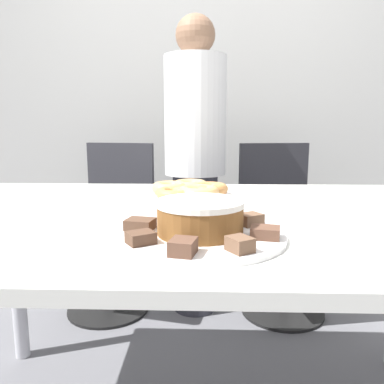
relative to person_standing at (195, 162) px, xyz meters
name	(u,v)px	position (x,y,z in m)	size (l,w,h in m)	color
wall_back	(205,81)	(0.05, 0.69, 0.49)	(8.00, 0.05, 2.60)	beige
table	(206,239)	(0.05, -0.93, -0.13)	(1.71, 1.03, 0.76)	silver
person_standing	(195,162)	(0.00, 0.00, 0.00)	(0.32, 0.32, 1.54)	#383842
office_chair_left	(111,231)	(-0.46, 0.02, -0.38)	(0.52, 0.52, 0.90)	black
office_chair_right	(281,232)	(0.46, 0.02, -0.38)	(0.51, 0.51, 0.90)	black
plate_cake	(200,236)	(0.04, -1.18, -0.05)	(0.36, 0.36, 0.01)	white
plate_donuts	(187,197)	(-0.01, -0.72, -0.05)	(0.34, 0.34, 0.01)	white
frosted_cake	(200,217)	(0.04, -1.18, -0.01)	(0.19, 0.19, 0.07)	brown
lamington_0	(141,238)	(-0.08, -1.25, -0.03)	(0.07, 0.06, 0.02)	#513828
lamington_1	(183,247)	(0.01, -1.31, -0.03)	(0.05, 0.06, 0.03)	brown
lamington_2	(240,244)	(0.11, -1.29, -0.03)	(0.06, 0.06, 0.03)	brown
lamington_3	(265,232)	(0.17, -1.20, -0.03)	(0.07, 0.06, 0.02)	brown
lamington_4	(250,219)	(0.15, -1.10, -0.03)	(0.07, 0.06, 0.03)	brown
lamington_5	(212,213)	(0.07, -1.04, -0.03)	(0.06, 0.07, 0.03)	brown
lamington_6	(170,215)	(-0.04, -1.06, -0.03)	(0.06, 0.06, 0.02)	brown
lamington_7	(140,224)	(-0.09, -1.15, -0.03)	(0.07, 0.06, 0.02)	#513828
donut_0	(187,191)	(-0.01, -0.72, -0.03)	(0.11, 0.11, 0.03)	tan
donut_1	(175,193)	(-0.04, -0.78, -0.03)	(0.12, 0.12, 0.03)	#D18E4C
donut_2	(198,192)	(0.03, -0.78, -0.03)	(0.13, 0.13, 0.04)	#E5AD66
donut_3	(209,189)	(0.06, -0.71, -0.03)	(0.13, 0.13, 0.04)	#C68447
donut_4	(190,186)	(0.00, -0.65, -0.03)	(0.12, 0.12, 0.04)	#E5AD66
donut_5	(170,188)	(-0.07, -0.70, -0.03)	(0.12, 0.12, 0.04)	#E5AD66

